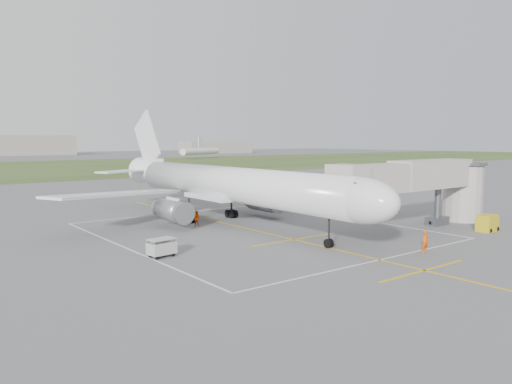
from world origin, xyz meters
TOP-DOWN VIEW (x-y plane):
  - ground at (0.00, 0.00)m, footprint 700.00×700.00m
  - apron_markings at (0.00, -5.82)m, footprint 28.20×60.00m
  - airliner at (-0.00, 0.75)m, footprint 38.93×46.75m
  - jet_bridge at (15.72, -13.50)m, footprint 23.40×5.00m
  - gpu_unit at (18.60, -18.84)m, footprint 2.32×1.70m
  - baggage_cart at (-13.05, -8.73)m, footprint 2.29×1.55m
  - ramp_worker_nose at (4.88, -20.76)m, footprint 0.72×0.49m
  - ramp_worker_wing at (-3.42, 2.04)m, footprint 1.00×1.05m

SIDE VIEW (x-z plane):
  - ground at x=0.00m, z-range 0.00..0.00m
  - apron_markings at x=0.00m, z-range 0.00..0.01m
  - baggage_cart at x=-13.05m, z-range 0.02..1.51m
  - gpu_unit at x=18.60m, z-range -0.01..1.68m
  - ramp_worker_wing at x=-3.42m, z-range 0.00..1.70m
  - ramp_worker_nose at x=4.88m, z-range 0.00..1.91m
  - airliner at x=0.00m, z-range -2.37..11.15m
  - jet_bridge at x=15.72m, z-range 1.14..8.34m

